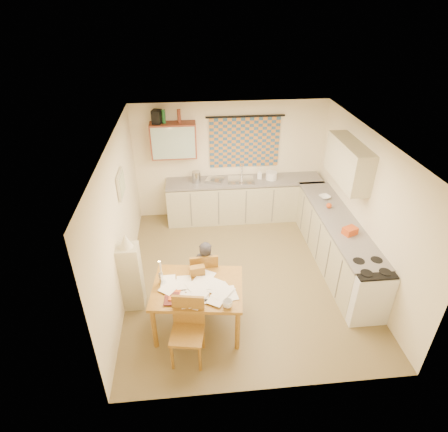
{
  "coord_description": "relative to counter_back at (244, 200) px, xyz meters",
  "views": [
    {
      "loc": [
        -0.86,
        -5.11,
        4.35
      ],
      "look_at": [
        -0.33,
        0.2,
        1.12
      ],
      "focal_mm": 30.0,
      "sensor_mm": 36.0,
      "label": 1
    }
  ],
  "objects": [
    {
      "name": "fruit_orange",
      "position": [
        1.37,
        -1.32,
        0.52
      ],
      "size": [
        0.1,
        0.1,
        0.1
      ],
      "primitive_type": "sphere",
      "color": "#C24516",
      "rests_on": "counter_right"
    },
    {
      "name": "orange_box",
      "position": [
        -1.45,
        -3.27,
        0.32
      ],
      "size": [
        0.13,
        0.09,
        0.04
      ],
      "primitive_type": "cube",
      "rotation": [
        0.0,
        0.0,
        -0.08
      ],
      "color": "#C24516",
      "rests_on": "dining_table"
    },
    {
      "name": "letter_rack",
      "position": [
        -1.11,
        -2.78,
        0.38
      ],
      "size": [
        0.23,
        0.14,
        0.16
      ],
      "primitive_type": "cube",
      "rotation": [
        0.0,
        0.0,
        0.17
      ],
      "color": "brown",
      "rests_on": "dining_table"
    },
    {
      "name": "wall_cabinet",
      "position": [
        -1.43,
        0.13,
        1.35
      ],
      "size": [
        0.9,
        0.34,
        0.7
      ],
      "primitive_type": "cube",
      "color": "maroon",
      "rests_on": "wall_back"
    },
    {
      "name": "chair_far",
      "position": [
        -1.01,
        -2.43,
        -0.16
      ],
      "size": [
        0.45,
        0.45,
        0.95
      ],
      "rotation": [
        0.0,
        0.0,
        3.19
      ],
      "color": "brown",
      "rests_on": "floor"
    },
    {
      "name": "floor",
      "position": [
        -0.28,
        -1.95,
        -0.46
      ],
      "size": [
        4.0,
        4.5,
        0.02
      ],
      "primitive_type": "cube",
      "color": "brown",
      "rests_on": "ground"
    },
    {
      "name": "speaker",
      "position": [
        -1.72,
        0.13,
        1.83
      ],
      "size": [
        0.21,
        0.23,
        0.26
      ],
      "primitive_type": "cube",
      "rotation": [
        0.0,
        0.0,
        -0.26
      ],
      "color": "black",
      "rests_on": "wall_cabinet"
    },
    {
      "name": "chair_near",
      "position": [
        -1.28,
        -3.6,
        -0.16
      ],
      "size": [
        0.5,
        0.5,
        0.95
      ],
      "rotation": [
        0.0,
        0.0,
        -0.17
      ],
      "color": "brown",
      "rests_on": "floor"
    },
    {
      "name": "ceiling",
      "position": [
        -0.28,
        -1.95,
        2.06
      ],
      "size": [
        4.0,
        4.5,
        0.02
      ],
      "primitive_type": "cube",
      "color": "white",
      "rests_on": "floor"
    },
    {
      "name": "wall_back",
      "position": [
        -0.28,
        0.31,
        0.8
      ],
      "size": [
        4.0,
        0.02,
        2.5
      ],
      "primitive_type": "cube",
      "color": "#F3E5BD",
      "rests_on": "floor"
    },
    {
      "name": "papers",
      "position": [
        -1.08,
        -3.12,
        0.31
      ],
      "size": [
        1.11,
        0.84,
        0.03
      ],
      "rotation": [
        0.0,
        0.0,
        -0.13
      ],
      "color": "white",
      "rests_on": "dining_table"
    },
    {
      "name": "mixing_bowl",
      "position": [
        0.57,
        0.0,
        0.55
      ],
      "size": [
        0.3,
        0.3,
        0.16
      ],
      "primitive_type": "cylinder",
      "rotation": [
        0.0,
        0.0,
        0.32
      ],
      "color": "white",
      "rests_on": "counter_back"
    },
    {
      "name": "wall_cabinet_glass",
      "position": [
        -1.43,
        -0.04,
        1.35
      ],
      "size": [
        0.84,
        0.02,
        0.64
      ],
      "primitive_type": "cube",
      "color": "#99B2A5",
      "rests_on": "wall_back"
    },
    {
      "name": "bottle_green",
      "position": [
        -1.59,
        0.13,
        1.83
      ],
      "size": [
        0.08,
        0.08,
        0.26
      ],
      "primitive_type": "cylinder",
      "rotation": [
        0.0,
        0.0,
        -0.23
      ],
      "color": "#195926",
      "rests_on": "wall_cabinet"
    },
    {
      "name": "upper_cabinet_right",
      "position": [
        1.55,
        -1.4,
        1.4
      ],
      "size": [
        0.34,
        1.3,
        0.7
      ],
      "primitive_type": "cube",
      "color": "tan",
      "rests_on": "wall_right"
    },
    {
      "name": "lampshade",
      "position": [
        -2.12,
        -2.5,
        0.8
      ],
      "size": [
        0.2,
        0.2,
        0.22
      ],
      "primitive_type": "cone",
      "color": "beige",
      "rests_on": "shelf_stand"
    },
    {
      "name": "candle_holder",
      "position": [
        -1.63,
        -2.9,
        0.39
      ],
      "size": [
        0.06,
        0.06,
        0.18
      ],
      "primitive_type": "cylinder",
      "rotation": [
        0.0,
        0.0,
        0.06
      ],
      "color": "silver",
      "rests_on": "dining_table"
    },
    {
      "name": "dish_rack",
      "position": [
        -0.63,
        0.0,
        0.5
      ],
      "size": [
        0.43,
        0.4,
        0.06
      ],
      "primitive_type": "cube",
      "rotation": [
        0.0,
        0.0,
        -0.35
      ],
      "color": "silver",
      "rests_on": "counter_back"
    },
    {
      "name": "person",
      "position": [
        -0.97,
        -2.5,
        0.12
      ],
      "size": [
        0.57,
        0.51,
        1.13
      ],
      "primitive_type": "imported",
      "rotation": [
        0.0,
        0.0,
        2.83
      ],
      "color": "black",
      "rests_on": "floor"
    },
    {
      "name": "window_blind",
      "position": [
        0.02,
        0.27,
        1.2
      ],
      "size": [
        1.45,
        0.03,
        1.05
      ],
      "primitive_type": "cube",
      "color": "#2B5276",
      "rests_on": "wall_back"
    },
    {
      "name": "bowl",
      "position": [
        1.42,
        -0.95,
        0.49
      ],
      "size": [
        0.31,
        0.31,
        0.05
      ],
      "primitive_type": "imported",
      "rotation": [
        0.0,
        0.0,
        0.29
      ],
      "color": "white",
      "rests_on": "counter_right"
    },
    {
      "name": "shelf_stand",
      "position": [
        -2.12,
        -2.5,
        0.12
      ],
      "size": [
        0.32,
        0.3,
        1.14
      ],
      "primitive_type": "cube",
      "color": "tan",
      "rests_on": "floor"
    },
    {
      "name": "curtain_rod",
      "position": [
        0.02,
        0.25,
        1.75
      ],
      "size": [
        1.6,
        0.04,
        0.04
      ],
      "primitive_type": "cylinder",
      "rotation": [
        0.0,
        1.57,
        0.0
      ],
      "color": "black",
      "rests_on": "wall_back"
    },
    {
      "name": "candle_flame",
      "position": [
        -1.63,
        -2.93,
        0.71
      ],
      "size": [
        0.02,
        0.02,
        0.02
      ],
      "primitive_type": "sphere",
      "color": "#FFCC66",
      "rests_on": "dining_table"
    },
    {
      "name": "print_canvas",
      "position": [
        -2.22,
        -1.55,
        1.25
      ],
      "size": [
        0.01,
        0.42,
        0.32
      ],
      "primitive_type": "cube",
      "color": "beige",
      "rests_on": "wall_left"
    },
    {
      "name": "candle",
      "position": [
        -1.62,
        -2.91,
        0.59
      ],
      "size": [
        0.03,
        0.03,
        0.22
      ],
      "primitive_type": "cylinder",
      "rotation": [
        0.0,
        0.0,
        0.11
      ],
      "color": "white",
      "rests_on": "dining_table"
    },
    {
      "name": "counter_right",
      "position": [
        1.42,
        -1.69,
        -0.0
      ],
      "size": [
        0.62,
        2.95,
        0.92
      ],
      "color": "tan",
      "rests_on": "floor"
    },
    {
      "name": "book",
      "position": [
        -1.55,
        -3.07,
        0.31
      ],
      "size": [
        0.31,
        0.36,
        0.02
      ],
      "primitive_type": "imported",
      "rotation": [
        0.0,
        0.0,
        -0.22
      ],
      "color": "#C24516",
      "rests_on": "dining_table"
    },
    {
      "name": "bottle_brown",
      "position": [
        -1.29,
        0.13,
        1.83
      ],
      "size": [
        0.08,
        0.08,
        0.26
      ],
      "primitive_type": "cylinder",
      "rotation": [
        0.0,
        0.0,
        0.24
      ],
      "color": "maroon",
      "rests_on": "wall_cabinet"
    },
    {
      "name": "soap_bottle",
      "position": [
        0.33,
        0.05,
        0.57
      ],
      "size": [
        0.13,
        0.13,
        0.2
      ],
      "primitive_type": "imported",
      "rotation": [
        0.0,
        0.0,
        -0.22
      ],
      "color": "white",
      "rests_on": "counter_back"
    },
    {
      "name": "magazine",
      "position": [
        -1.57,
        -3.24,
        0.31
      ],
      "size": [
        0.24,
        0.3,
        0.02
      ],
      "primitive_type": "imported",
      "rotation": [
        0.0,
        0.0,
        -0.11
      ],
      "color": "maroon",
      "rests_on": "dining_table"
    },
    {
      "name": "tap",
      "position": [
        -0.03,
        0.18,
        0.61
      ],
      "size": [
        0.04,
        0.04,
        0.28
      ],
      "primitive_type": "cylinder",
      "rotation": [
        0.0,
        0.0,
        0.4
      ],
      "color": "silver",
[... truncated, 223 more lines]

